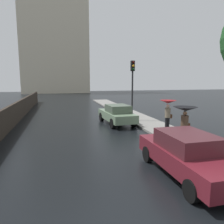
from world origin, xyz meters
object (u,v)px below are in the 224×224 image
object	(u,v)px
car_maroon_near_kerb	(187,154)
traffic_light	(133,80)
car_green_mid_road	(117,114)
pedestrian_with_umbrella_far	(185,114)
pedestrian_with_umbrella_near	(168,107)

from	to	relation	value
car_maroon_near_kerb	traffic_light	bearing A→B (deg)	82.24
car_maroon_near_kerb	car_green_mid_road	world-z (taller)	car_maroon_near_kerb
car_maroon_near_kerb	pedestrian_with_umbrella_far	xyz separation A→B (m)	(1.82, 3.00, 0.84)
car_green_mid_road	car_maroon_near_kerb	bearing A→B (deg)	-93.95
car_green_mid_road	traffic_light	xyz separation A→B (m)	(1.31, 0.42, 2.48)
pedestrian_with_umbrella_far	traffic_light	xyz separation A→B (m)	(-0.55, 6.10, 1.64)
car_green_mid_road	pedestrian_with_umbrella_far	size ratio (longest dim) A/B	2.44
pedestrian_with_umbrella_near	traffic_light	bearing A→B (deg)	92.49
pedestrian_with_umbrella_near	pedestrian_with_umbrella_far	bearing A→B (deg)	-115.85
car_maroon_near_kerb	traffic_light	world-z (taller)	traffic_light
pedestrian_with_umbrella_near	traffic_light	size ratio (longest dim) A/B	0.41
car_green_mid_road	pedestrian_with_umbrella_near	xyz separation A→B (m)	(2.38, -3.05, 0.83)
traffic_light	car_maroon_near_kerb	bearing A→B (deg)	-97.94
car_maroon_near_kerb	traffic_light	xyz separation A→B (m)	(1.27, 9.10, 2.48)
pedestrian_with_umbrella_near	traffic_light	distance (m)	3.99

